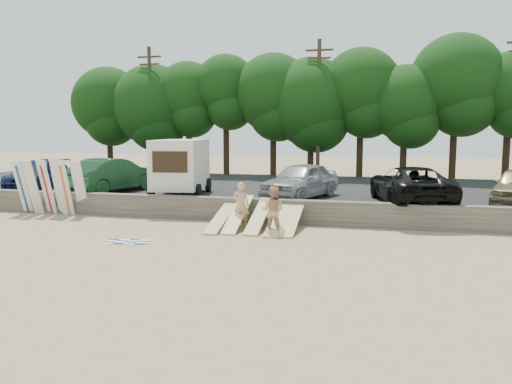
# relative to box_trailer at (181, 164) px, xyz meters

# --- Properties ---
(ground) EXTENTS (120.00, 120.00, 0.00)m
(ground) POSITION_rel_box_trailer_xyz_m (3.35, -5.57, -2.21)
(ground) COLOR tan
(ground) RESTS_ON ground
(seawall) EXTENTS (44.00, 0.50, 1.00)m
(seawall) POSITION_rel_box_trailer_xyz_m (3.35, -2.57, -1.71)
(seawall) COLOR #6B6356
(seawall) RESTS_ON ground
(parking_lot) EXTENTS (44.00, 14.50, 0.70)m
(parking_lot) POSITION_rel_box_trailer_xyz_m (3.35, 4.93, -1.86)
(parking_lot) COLOR #282828
(parking_lot) RESTS_ON ground
(treeline) EXTENTS (33.12, 6.11, 9.28)m
(treeline) POSITION_rel_box_trailer_xyz_m (2.83, 12.01, 4.03)
(treeline) COLOR #382616
(treeline) RESTS_ON parking_lot
(utility_poles) EXTENTS (25.80, 0.26, 9.00)m
(utility_poles) POSITION_rel_box_trailer_xyz_m (5.35, 10.43, 3.22)
(utility_poles) COLOR #473321
(utility_poles) RESTS_ON parking_lot
(box_trailer) EXTENTS (2.97, 4.51, 2.69)m
(box_trailer) POSITION_rel_box_trailer_xyz_m (0.00, 0.00, 0.00)
(box_trailer) COLOR silver
(box_trailer) RESTS_ON parking_lot
(car_0) EXTENTS (3.38, 5.59, 1.51)m
(car_0) POSITION_rel_box_trailer_xyz_m (-8.83, 0.91, -0.75)
(car_0) COLOR #131C43
(car_0) RESTS_ON parking_lot
(car_1) EXTENTS (2.93, 5.53, 1.73)m
(car_1) POSITION_rel_box_trailer_xyz_m (-3.89, 0.24, -0.64)
(car_1) COLOR #173F21
(car_1) RESTS_ON parking_lot
(car_2) EXTENTS (3.48, 5.27, 1.67)m
(car_2) POSITION_rel_box_trailer_xyz_m (5.87, 0.13, -0.67)
(car_2) COLOR gray
(car_2) RESTS_ON parking_lot
(car_3) EXTENTS (3.81, 6.17, 1.59)m
(car_3) POSITION_rel_box_trailer_xyz_m (10.73, -0.14, -0.71)
(car_3) COLOR black
(car_3) RESTS_ON parking_lot
(surfboard_upright_0) EXTENTS (0.52, 0.84, 2.50)m
(surfboard_upright_0) POSITION_rel_box_trailer_xyz_m (-6.53, -3.15, -0.96)
(surfboard_upright_0) COLOR silver
(surfboard_upright_0) RESTS_ON ground
(surfboard_upright_1) EXTENTS (0.50, 0.82, 2.50)m
(surfboard_upright_1) POSITION_rel_box_trailer_xyz_m (-5.93, -3.19, -0.95)
(surfboard_upright_1) COLOR silver
(surfboard_upright_1) RESTS_ON ground
(surfboard_upright_2) EXTENTS (0.57, 0.76, 2.53)m
(surfboard_upright_2) POSITION_rel_box_trailer_xyz_m (-5.27, -3.11, -0.94)
(surfboard_upright_2) COLOR silver
(surfboard_upright_2) RESTS_ON ground
(surfboard_upright_3) EXTENTS (0.58, 0.62, 2.56)m
(surfboard_upright_3) POSITION_rel_box_trailer_xyz_m (-4.69, -3.03, -0.92)
(surfboard_upright_3) COLOR silver
(surfboard_upright_3) RESTS_ON ground
(surfboard_upright_4) EXTENTS (0.58, 0.68, 2.55)m
(surfboard_upright_4) POSITION_rel_box_trailer_xyz_m (-4.33, -3.09, -0.93)
(surfboard_upright_4) COLOR silver
(surfboard_upright_4) RESTS_ON ground
(surfboard_upright_5) EXTENTS (0.61, 0.89, 2.50)m
(surfboard_upright_5) POSITION_rel_box_trailer_xyz_m (-3.65, -2.96, -0.96)
(surfboard_upright_5) COLOR silver
(surfboard_upright_5) RESTS_ON ground
(surfboard_low_0) EXTENTS (0.56, 2.92, 0.85)m
(surfboard_low_0) POSITION_rel_box_trailer_xyz_m (3.43, -4.18, -1.78)
(surfboard_low_0) COLOR #CEBF82
(surfboard_low_0) RESTS_ON ground
(surfboard_low_1) EXTENTS (0.56, 2.82, 1.15)m
(surfboard_low_1) POSITION_rel_box_trailer_xyz_m (4.09, -4.06, -1.63)
(surfboard_low_1) COLOR #CEBF82
(surfboard_low_1) RESTS_ON ground
(surfboard_low_2) EXTENTS (0.56, 2.86, 1.05)m
(surfboard_low_2) POSITION_rel_box_trailer_xyz_m (4.93, -4.00, -1.68)
(surfboard_low_2) COLOR #CEBF82
(surfboard_low_2) RESTS_ON ground
(surfboard_low_3) EXTENTS (0.56, 2.91, 0.89)m
(surfboard_low_3) POSITION_rel_box_trailer_xyz_m (5.72, -4.13, -1.76)
(surfboard_low_3) COLOR #CEBF82
(surfboard_low_3) RESTS_ON ground
(surfboard_low_4) EXTENTS (0.56, 2.90, 0.92)m
(surfboard_low_4) POSITION_rel_box_trailer_xyz_m (6.23, -4.02, -1.75)
(surfboard_low_4) COLOR #CEBF82
(surfboard_low_4) RESTS_ON ground
(beachgoer_a) EXTENTS (0.67, 0.45, 1.82)m
(beachgoer_a) POSITION_rel_box_trailer_xyz_m (4.19, -3.97, -1.30)
(beachgoer_a) COLOR tan
(beachgoer_a) RESTS_ON ground
(beachgoer_b) EXTENTS (0.92, 0.74, 1.79)m
(beachgoer_b) POSITION_rel_box_trailer_xyz_m (5.65, -4.84, -1.31)
(beachgoer_b) COLOR tan
(beachgoer_b) RESTS_ON ground
(cooler) EXTENTS (0.42, 0.35, 0.32)m
(cooler) POSITION_rel_box_trailer_xyz_m (4.64, -3.44, -2.05)
(cooler) COLOR green
(cooler) RESTS_ON ground
(gear_bag) EXTENTS (0.34, 0.30, 0.22)m
(gear_bag) POSITION_rel_box_trailer_xyz_m (3.46, -3.17, -2.10)
(gear_bag) COLOR orange
(gear_bag) RESTS_ON ground
(beach_towel) EXTENTS (1.73, 1.73, 0.00)m
(beach_towel) POSITION_rel_box_trailer_xyz_m (1.04, -7.34, -2.20)
(beach_towel) COLOR white
(beach_towel) RESTS_ON ground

